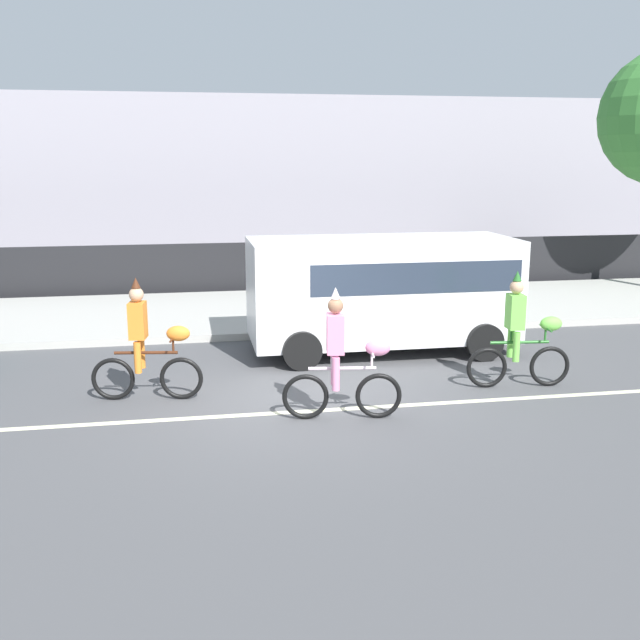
# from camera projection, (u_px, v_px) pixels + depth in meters

# --- Properties ---
(ground_plane) EXTENTS (80.00, 80.00, 0.00)m
(ground_plane) POSITION_uv_depth(u_px,v_px,m) (294.00, 401.00, 11.54)
(ground_plane) COLOR #4C4C4F
(road_centre_line) EXTENTS (36.00, 0.14, 0.01)m
(road_centre_line) POSITION_uv_depth(u_px,v_px,m) (299.00, 412.00, 11.06)
(road_centre_line) COLOR beige
(road_centre_line) RESTS_ON ground
(sidewalk_curb) EXTENTS (60.00, 5.00, 0.15)m
(sidewalk_curb) POSITION_uv_depth(u_px,v_px,m) (254.00, 312.00, 17.77)
(sidewalk_curb) COLOR #ADAAA3
(sidewalk_curb) RESTS_ON ground
(fence_line) EXTENTS (40.00, 0.08, 1.40)m
(fence_line) POSITION_uv_depth(u_px,v_px,m) (244.00, 268.00, 20.42)
(fence_line) COLOR black
(fence_line) RESTS_ON ground
(building_backdrop) EXTENTS (28.00, 8.00, 5.66)m
(building_backdrop) POSITION_uv_depth(u_px,v_px,m) (257.00, 179.00, 28.44)
(building_backdrop) COLOR #99939E
(building_backdrop) RESTS_ON ground
(parade_cyclist_orange) EXTENTS (1.71, 0.52, 1.92)m
(parade_cyclist_orange) POSITION_uv_depth(u_px,v_px,m) (147.00, 347.00, 11.45)
(parade_cyclist_orange) COLOR black
(parade_cyclist_orange) RESTS_ON ground
(parade_cyclist_pink) EXTENTS (1.71, 0.52, 1.92)m
(parade_cyclist_pink) POSITION_uv_depth(u_px,v_px,m) (343.00, 362.00, 10.60)
(parade_cyclist_pink) COLOR black
(parade_cyclist_pink) RESTS_ON ground
(parade_cyclist_lime) EXTENTS (1.72, 0.50, 1.92)m
(parade_cyclist_lime) POSITION_uv_depth(u_px,v_px,m) (521.00, 337.00, 12.09)
(parade_cyclist_lime) COLOR black
(parade_cyclist_lime) RESTS_ON ground
(parked_van_white) EXTENTS (5.00, 2.22, 2.18)m
(parked_van_white) POSITION_uv_depth(u_px,v_px,m) (386.00, 286.00, 14.24)
(parked_van_white) COLOR white
(parked_van_white) RESTS_ON ground
(pedestrian_onlooker) EXTENTS (0.32, 0.20, 1.62)m
(pedestrian_onlooker) POSITION_uv_depth(u_px,v_px,m) (339.00, 281.00, 16.44)
(pedestrian_onlooker) COLOR #33333D
(pedestrian_onlooker) RESTS_ON sidewalk_curb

